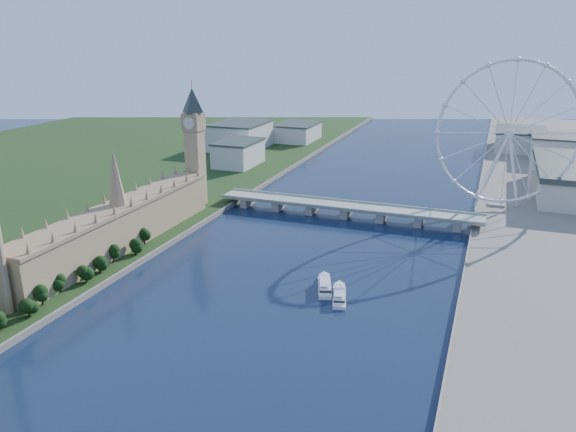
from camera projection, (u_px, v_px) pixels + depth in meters
The scene contains 9 objects.
tree_row at pixel (35, 300), 301.73m from camera, with size 7.49×215.49×18.92m.
parliament_range at pixel (120, 225), 389.21m from camera, with size 24.00×200.00×70.00m.
big_ben at pixel (194, 132), 470.52m from camera, with size 20.02×20.02×110.00m.
westminster_bridge at pixel (346, 209), 466.22m from camera, with size 220.00×22.00×9.50m.
london_eye at pixel (509, 134), 456.60m from camera, with size 113.60×39.12×124.30m.
county_hall at pixel (563, 196), 526.01m from camera, with size 54.00×144.00×35.00m, color beige, non-canonical shape.
city_skyline at pixel (433, 144), 681.71m from camera, with size 505.00×280.00×32.00m.
tour_boat_near at pixel (339, 299), 322.02m from camera, with size 7.68×30.03×6.64m, color white, non-canonical shape.
tour_boat_far at pixel (325, 289), 334.19m from camera, with size 7.90×30.86×6.83m, color white, non-canonical shape.
Camera 1 is at (109.87, -134.13, 145.26)m, focal length 35.00 mm.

